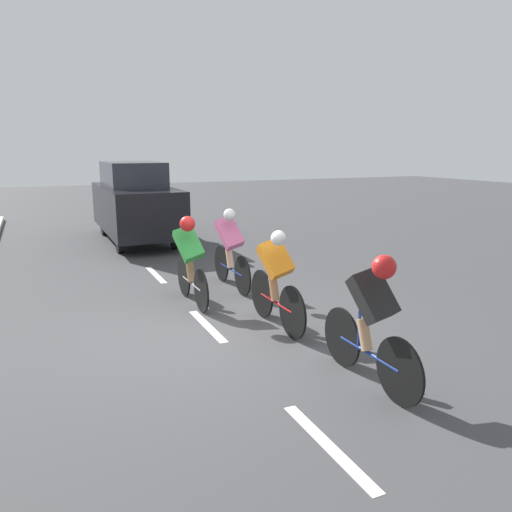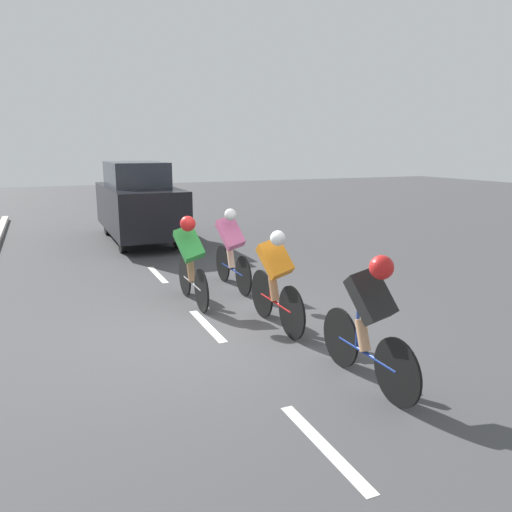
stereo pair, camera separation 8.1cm
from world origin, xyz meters
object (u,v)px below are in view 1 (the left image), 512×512
cyclist_black (372,316)px  cyclist_pink (230,247)px  support_car (135,202)px  cyclist_green (190,257)px  cyclist_orange (276,278)px

cyclist_black → cyclist_pink: bearing=-90.4°
cyclist_black → support_car: support_car is taller
cyclist_pink → support_car: 5.51m
cyclist_green → cyclist_pink: cyclist_pink is taller
cyclist_black → cyclist_green: 3.60m
cyclist_black → cyclist_pink: same height
cyclist_pink → cyclist_green: bearing=33.7°
cyclist_black → support_car: bearing=-86.5°
cyclist_black → support_car: (0.58, -9.57, 0.28)m
cyclist_black → cyclist_green: (0.89, -3.48, 0.00)m
cyclist_black → cyclist_green: bearing=-75.6°
cyclist_green → cyclist_orange: (-0.77, 1.52, -0.05)m
cyclist_green → support_car: size_ratio=0.36×
cyclist_pink → cyclist_orange: bearing=85.8°
cyclist_pink → cyclist_orange: (0.16, 2.13, -0.03)m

